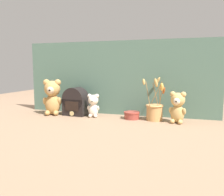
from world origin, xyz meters
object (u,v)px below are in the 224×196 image
object	(u,v)px
decorative_tin_tall	(132,115)
teddy_bear_small	(93,105)
flower_vase	(155,110)
teddy_bear_large	(52,96)
teddy_bear_medium	(178,107)
vintage_radio	(76,102)

from	to	relation	value
decorative_tin_tall	teddy_bear_small	bearing A→B (deg)	-175.21
flower_vase	teddy_bear_large	bearing A→B (deg)	-177.34
teddy_bear_medium	vintage_radio	xyz separation A→B (m)	(-0.77, 0.05, -0.01)
flower_vase	decorative_tin_tall	xyz separation A→B (m)	(-0.16, 0.00, -0.05)
teddy_bear_medium	vintage_radio	size ratio (longest dim) A/B	0.98
teddy_bear_medium	decorative_tin_tall	world-z (taller)	teddy_bear_medium
vintage_radio	teddy_bear_large	bearing A→B (deg)	-166.83
vintage_radio	decorative_tin_tall	distance (m)	0.46
teddy_bear_small	teddy_bear_medium	bearing A→B (deg)	-1.47
teddy_bear_large	decorative_tin_tall	xyz separation A→B (m)	(0.63, 0.04, -0.12)
teddy_bear_large	teddy_bear_small	distance (m)	0.34
teddy_bear_medium	vintage_radio	distance (m)	0.77
teddy_bear_medium	teddy_bear_small	distance (m)	0.61
teddy_bear_small	flower_vase	xyz separation A→B (m)	(0.46, 0.02, -0.01)
teddy_bear_medium	teddy_bear_small	world-z (taller)	teddy_bear_medium
teddy_bear_large	teddy_bear_small	bearing A→B (deg)	2.15
vintage_radio	decorative_tin_tall	bearing A→B (deg)	-0.63
teddy_bear_large	vintage_radio	distance (m)	0.19
teddy_bear_medium	flower_vase	world-z (taller)	flower_vase
teddy_bear_small	teddy_bear_large	bearing A→B (deg)	-177.85
teddy_bear_small	flower_vase	size ratio (longest dim) A/B	0.57
teddy_bear_large	flower_vase	world-z (taller)	flower_vase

